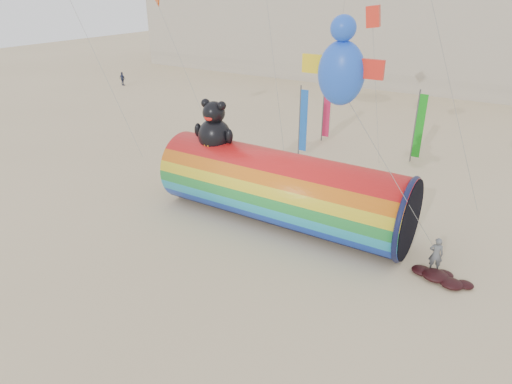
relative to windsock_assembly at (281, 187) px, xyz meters
The scene contains 6 objects.
ground 4.07m from the windsock_assembly, 104.26° to the right, with size 160.00×160.00×0.00m, color #CCB58C.
windsock_assembly is the anchor object (origin of this frame).
kite_handler 8.20m from the windsock_assembly, ahead, with size 0.60×0.40×1.65m, color slate.
fabric_bundle 8.79m from the windsock_assembly, ahead, with size 2.62×1.35×0.41m.
festival_banners 12.26m from the windsock_assembly, 95.57° to the left, with size 8.12×4.12×5.20m.
flying_kites 9.32m from the windsock_assembly, 89.02° to the left, with size 28.76×15.78×9.92m.
Camera 1 is at (11.23, -15.78, 11.81)m, focal length 32.00 mm.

